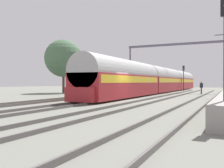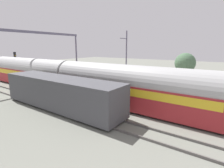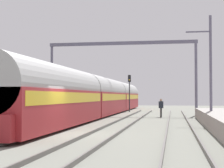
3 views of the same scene
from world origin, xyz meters
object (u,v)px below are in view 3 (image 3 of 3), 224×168
object	(u,v)px
person_crossing	(161,106)
catenary_gantry	(121,60)
passenger_train	(103,96)
freight_car	(25,103)
railway_signal_far	(129,88)

from	to	relation	value
person_crossing	catenary_gantry	xyz separation A→B (m)	(-4.32, 3.84, 4.85)
passenger_train	catenary_gantry	world-z (taller)	catenary_gantry
passenger_train	catenary_gantry	distance (m)	4.38
freight_car	railway_signal_far	xyz separation A→B (m)	(5.80, 19.36, 1.55)
passenger_train	catenary_gantry	bearing A→B (deg)	14.06
person_crossing	railway_signal_far	world-z (taller)	railway_signal_far
passenger_train	railway_signal_far	bearing A→B (deg)	76.29
passenger_train	freight_car	world-z (taller)	passenger_train
railway_signal_far	passenger_train	bearing A→B (deg)	-103.71
freight_car	railway_signal_far	world-z (taller)	railway_signal_far
person_crossing	railway_signal_far	bearing A→B (deg)	93.49
passenger_train	railway_signal_far	size ratio (longest dim) A/B	10.50
person_crossing	catenary_gantry	distance (m)	7.54
passenger_train	person_crossing	bearing A→B (deg)	-28.20
freight_car	catenary_gantry	world-z (taller)	catenary_gantry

